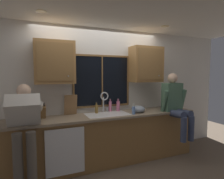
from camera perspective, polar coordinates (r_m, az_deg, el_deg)
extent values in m
cube|color=silver|center=(3.77, -3.98, -1.20)|extent=(5.98, 0.12, 2.55)
cylinder|color=#FFEAB2|center=(3.02, -20.71, 21.33)|extent=(0.14, 0.14, 0.01)
cylinder|color=#FFEAB2|center=(3.78, 15.85, 18.01)|extent=(0.14, 0.14, 0.01)
cube|color=black|center=(3.70, -3.04, 2.58)|extent=(1.10, 0.02, 0.95)
cube|color=brown|center=(3.71, -3.03, 10.20)|extent=(1.17, 0.02, 0.04)
cube|color=brown|center=(3.74, -2.96, -4.98)|extent=(1.17, 0.02, 0.04)
cube|color=brown|center=(3.54, -11.67, 2.38)|extent=(0.03, 0.02, 0.95)
cube|color=brown|center=(3.92, 4.85, 2.69)|extent=(0.03, 0.02, 0.95)
cube|color=brown|center=(3.69, -2.98, 2.57)|extent=(0.02, 0.02, 0.95)
cube|color=olive|center=(3.63, -2.07, -14.96)|extent=(3.58, 0.58, 0.88)
cube|color=gray|center=(3.49, -1.97, -7.93)|extent=(3.64, 0.62, 0.04)
cube|color=white|center=(3.16, -13.99, -17.91)|extent=(0.60, 0.02, 0.74)
cube|color=#9E703D|center=(3.35, -17.09, 7.87)|extent=(0.66, 0.33, 0.72)
cube|color=olive|center=(3.18, -16.78, 8.05)|extent=(0.58, 0.01, 0.62)
sphere|color=#B2B2B7|center=(3.19, -13.13, 3.98)|extent=(0.02, 0.02, 0.02)
cube|color=#9E703D|center=(3.97, 10.30, 7.49)|extent=(0.66, 0.33, 0.72)
cube|color=olive|center=(3.83, 11.70, 7.57)|extent=(0.58, 0.01, 0.62)
sphere|color=#B2B2B7|center=(3.93, 14.10, 4.09)|extent=(0.02, 0.02, 0.02)
cube|color=silver|center=(3.51, -1.38, -7.68)|extent=(0.80, 0.46, 0.02)
cube|color=beige|center=(3.47, -4.50, -9.55)|extent=(0.36, 0.42, 0.20)
cube|color=beige|center=(3.61, 1.62, -8.97)|extent=(0.36, 0.42, 0.20)
cube|color=silver|center=(3.53, -1.38, -9.26)|extent=(0.04, 0.42, 0.20)
cylinder|color=silver|center=(3.68, -2.63, -4.56)|extent=(0.03, 0.03, 0.30)
torus|color=silver|center=(3.60, -2.32, -2.03)|extent=(0.16, 0.02, 0.16)
cylinder|color=silver|center=(3.73, -1.47, -6.00)|extent=(0.03, 0.03, 0.09)
cylinder|color=#595147|center=(3.00, -26.64, -19.86)|extent=(0.13, 0.13, 0.88)
cylinder|color=#595147|center=(3.00, -23.19, -19.81)|extent=(0.13, 0.13, 0.88)
cube|color=beige|center=(2.98, -25.24, -6.62)|extent=(0.44, 0.54, 0.59)
sphere|color=beige|center=(3.18, -25.24, -0.37)|extent=(0.21, 0.21, 0.21)
cylinder|color=beige|center=(3.16, -29.13, -5.20)|extent=(0.09, 0.52, 0.26)
cylinder|color=beige|center=(3.14, -21.10, -4.97)|extent=(0.09, 0.52, 0.26)
cylinder|color=#384260|center=(3.83, 18.78, -7.02)|extent=(0.14, 0.43, 0.16)
cylinder|color=#384260|center=(3.95, 20.75, -6.72)|extent=(0.14, 0.43, 0.16)
cylinder|color=#384260|center=(3.74, 20.94, -11.33)|extent=(0.11, 0.11, 0.46)
cylinder|color=#384260|center=(3.86, 22.91, -10.88)|extent=(0.11, 0.11, 0.46)
cube|color=#4C7259|center=(4.01, 17.79, -2.14)|extent=(0.41, 0.23, 0.56)
sphere|color=beige|center=(3.98, 17.93, 3.30)|extent=(0.20, 0.20, 0.20)
cylinder|color=#4C7259|center=(3.84, 15.62, -3.60)|extent=(0.08, 0.20, 0.47)
cylinder|color=#4C7259|center=(4.13, 20.64, -3.13)|extent=(0.08, 0.20, 0.47)
cube|color=brown|center=(3.39, -20.53, -6.47)|extent=(0.12, 0.18, 0.25)
cylinder|color=black|center=(3.30, -21.18, -4.08)|extent=(0.02, 0.05, 0.09)
cylinder|color=black|center=(3.31, -20.57, -4.18)|extent=(0.02, 0.04, 0.08)
cylinder|color=black|center=(3.31, -19.96, -4.27)|extent=(0.02, 0.04, 0.06)
cube|color=#997047|center=(3.50, -12.47, -4.58)|extent=(0.23, 0.10, 0.37)
ellipsoid|color=#8C99A8|center=(3.70, 7.91, -5.94)|extent=(0.27, 0.27, 0.13)
cylinder|color=#668CCC|center=(3.52, 6.62, -6.32)|extent=(0.06, 0.06, 0.14)
cylinder|color=silver|center=(3.50, 6.63, -4.80)|extent=(0.02, 0.02, 0.04)
cylinder|color=silver|center=(3.48, 6.78, -4.38)|extent=(0.01, 0.04, 0.01)
cylinder|color=pink|center=(3.75, -0.54, -5.18)|extent=(0.06, 0.06, 0.20)
cylinder|color=#AD5B7A|center=(3.73, -0.54, -3.31)|extent=(0.03, 0.03, 0.05)
cylinder|color=black|center=(3.72, -0.54, -2.84)|extent=(0.03, 0.03, 0.01)
cylinder|color=olive|center=(3.59, -4.74, -5.93)|extent=(0.06, 0.06, 0.16)
cylinder|color=brown|center=(3.58, -4.76, -4.36)|extent=(0.03, 0.03, 0.04)
cylinder|color=black|center=(3.57, -4.76, -3.94)|extent=(0.03, 0.03, 0.01)
cylinder|color=pink|center=(3.79, 1.88, -5.10)|extent=(0.07, 0.07, 0.19)
cylinder|color=#AD5B7A|center=(3.77, 1.89, -3.27)|extent=(0.03, 0.03, 0.05)
cylinder|color=black|center=(3.76, 1.89, -2.82)|extent=(0.04, 0.04, 0.01)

